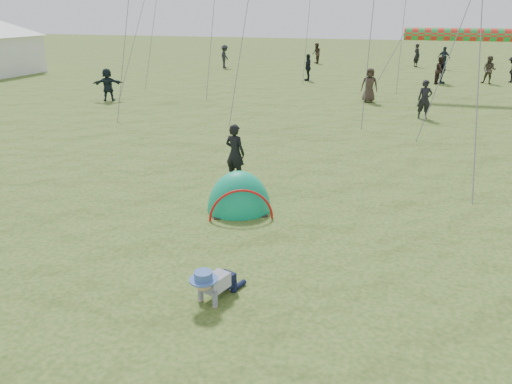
# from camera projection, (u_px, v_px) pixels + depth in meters

# --- Properties ---
(ground) EXTENTS (140.00, 140.00, 0.00)m
(ground) POSITION_uv_depth(u_px,v_px,m) (211.00, 277.00, 8.92)
(ground) COLOR #254715
(crawling_toddler) EXTENTS (0.83, 0.98, 0.64)m
(crawling_toddler) POSITION_uv_depth(u_px,v_px,m) (213.00, 283.00, 8.12)
(crawling_toddler) COLOR black
(crawling_toddler) RESTS_ON ground
(popup_tent) EXTENTS (1.87, 1.73, 1.94)m
(popup_tent) POSITION_uv_depth(u_px,v_px,m) (239.00, 210.00, 11.82)
(popup_tent) COLOR #05947C
(popup_tent) RESTS_ON ground
(standing_adult) EXTENTS (0.66, 0.52, 1.60)m
(standing_adult) POSITION_uv_depth(u_px,v_px,m) (235.00, 153.00, 13.55)
(standing_adult) COLOR black
(standing_adult) RESTS_ON ground
(crowd_person_1) EXTENTS (0.86, 0.97, 1.66)m
(crowd_person_1) POSITION_uv_depth(u_px,v_px,m) (440.00, 70.00, 30.67)
(crowd_person_1) COLOR black
(crowd_person_1) RESTS_ON ground
(crowd_person_2) EXTENTS (0.47, 1.04, 1.74)m
(crowd_person_2) POSITION_uv_depth(u_px,v_px,m) (443.00, 69.00, 30.92)
(crowd_person_2) COLOR #223340
(crowd_person_2) RESTS_ON ground
(crowd_person_3) EXTENTS (0.69, 1.09, 1.59)m
(crowd_person_3) POSITION_uv_depth(u_px,v_px,m) (512.00, 70.00, 31.39)
(crowd_person_3) COLOR black
(crowd_person_3) RESTS_ON ground
(crowd_person_4) EXTENTS (0.86, 0.59, 1.68)m
(crowd_person_4) POSITION_uv_depth(u_px,v_px,m) (369.00, 85.00, 24.88)
(crowd_person_4) COLOR #372B23
(crowd_person_4) RESTS_ON ground
(crowd_person_5) EXTENTS (1.57, 1.08, 1.63)m
(crowd_person_5) POSITION_uv_depth(u_px,v_px,m) (108.00, 85.00, 25.25)
(crowd_person_5) COLOR #1A252D
(crowd_person_5) RESTS_ON ground
(crowd_person_6) EXTENTS (0.65, 0.48, 1.64)m
(crowd_person_6) POSITION_uv_depth(u_px,v_px,m) (425.00, 99.00, 21.20)
(crowd_person_6) COLOR black
(crowd_person_6) RESTS_ON ground
(crowd_person_7) EXTENTS (1.01, 0.92, 1.68)m
(crowd_person_7) POSITION_uv_depth(u_px,v_px,m) (489.00, 70.00, 30.82)
(crowd_person_7) COLOR #453B31
(crowd_person_7) RESTS_ON ground
(crowd_person_8) EXTENTS (1.06, 0.87, 1.69)m
(crowd_person_8) POSITION_uv_depth(u_px,v_px,m) (444.00, 58.00, 37.86)
(crowd_person_8) COLOR #202634
(crowd_person_8) RESTS_ON ground
(crowd_person_12) EXTENTS (0.70, 0.77, 1.77)m
(crowd_person_12) POSITION_uv_depth(u_px,v_px,m) (417.00, 55.00, 39.43)
(crowd_person_12) COLOR black
(crowd_person_12) RESTS_ON ground
(crowd_person_13) EXTENTS (0.93, 1.01, 1.68)m
(crowd_person_13) POSITION_uv_depth(u_px,v_px,m) (316.00, 53.00, 41.70)
(crowd_person_13) COLOR #3A2C25
(crowd_person_13) RESTS_ON ground
(crowd_person_14) EXTENTS (0.72, 1.07, 1.68)m
(crowd_person_14) POSITION_uv_depth(u_px,v_px,m) (308.00, 67.00, 32.09)
(crowd_person_14) COLOR black
(crowd_person_14) RESTS_ON ground
(crowd_person_15) EXTENTS (0.67, 1.14, 1.74)m
(crowd_person_15) POSITION_uv_depth(u_px,v_px,m) (225.00, 56.00, 38.74)
(crowd_person_15) COLOR #222328
(crowd_person_15) RESTS_ON ground
(rainbow_tube_kite) EXTENTS (5.71, 0.64, 0.64)m
(rainbow_tube_kite) POSITION_uv_depth(u_px,v_px,m) (463.00, 34.00, 24.99)
(rainbow_tube_kite) COLOR red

